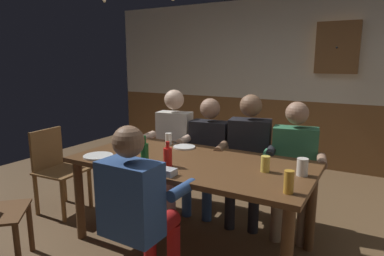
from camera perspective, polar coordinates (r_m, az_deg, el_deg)
The scene contains 21 objects.
ground_plane at distance 3.20m, azimuth 0.79°, elevation -18.32°, with size 7.31×7.31×0.00m, color brown.
back_wall_upper at distance 5.36m, azimuth 15.57°, elevation 12.79°, with size 6.09×0.12×1.52m, color beige.
back_wall_wainscot at distance 5.47m, azimuth 14.87°, elevation -0.50°, with size 6.09×0.12×0.99m, color brown.
dining_table at distance 2.85m, azimuth -0.09°, elevation -7.26°, with size 2.00×0.98×0.77m.
person_0 at distance 3.77m, azimuth -3.44°, elevation -2.25°, with size 0.56×0.54×1.27m.
person_1 at distance 3.56m, azimuth 2.59°, elevation -3.63°, with size 0.57×0.52×1.20m.
person_2 at distance 3.38m, azimuth 9.58°, elevation -4.02°, with size 0.59×0.59×1.27m.
person_3 at distance 3.26m, azimuth 17.01°, elevation -5.43°, with size 0.59×0.56×1.22m.
person_4 at distance 2.30m, azimuth -9.29°, elevation -12.50°, with size 0.55×0.52×1.20m.
chair_empty_near_right at distance 3.85m, azimuth -22.17°, elevation -6.28°, with size 0.47×0.47×0.88m.
condiment_caddy at distance 2.46m, azimuth -4.45°, elevation -7.47°, with size 0.14×0.10×0.05m, color #B2B7BC.
plate_0 at distance 3.21m, azimuth -1.35°, elevation -3.26°, with size 0.21×0.21×0.01m, color white.
plate_1 at distance 3.02m, azimuth -15.73°, elevation -4.62°, with size 0.25×0.25×0.01m, color white.
bottle_0 at distance 2.64m, azimuth -8.09°, elevation -4.47°, with size 0.06×0.06×0.25m.
bottle_1 at distance 2.64m, azimuth -4.16°, elevation -4.85°, with size 0.07×0.07×0.20m.
pint_glass_0 at distance 3.33m, azimuth -4.02°, elevation -1.86°, with size 0.07×0.07×0.12m, color white.
pint_glass_1 at distance 2.20m, azimuth 16.21°, elevation -8.84°, with size 0.06×0.06×0.15m, color gold.
pint_glass_2 at distance 3.16m, azimuth -11.90°, elevation -2.80°, with size 0.06×0.06×0.12m, color gold.
pint_glass_3 at distance 2.56m, azimuth 18.34°, elevation -6.34°, with size 0.08×0.08×0.13m, color white.
pint_glass_4 at distance 2.57m, azimuth 12.41°, elevation -6.02°, with size 0.07×0.07×0.12m, color #E5C64C.
wall_dart_cabinet at distance 5.09m, azimuth 23.59°, elevation 12.45°, with size 0.56×0.15×0.70m.
Camera 1 is at (1.34, -2.44, 1.59)m, focal length 31.22 mm.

